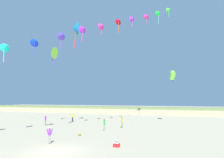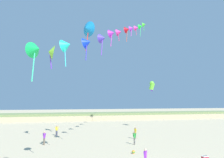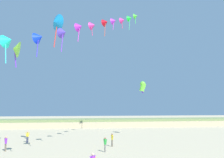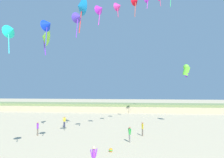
# 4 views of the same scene
# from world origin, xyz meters

# --- Properties ---
(ground_plane) EXTENTS (240.00, 240.00, 0.00)m
(ground_plane) POSITION_xyz_m (0.00, 0.00, 0.00)
(ground_plane) COLOR beige
(dune_ridge) EXTENTS (120.00, 8.98, 2.03)m
(dune_ridge) POSITION_xyz_m (0.00, 47.20, 1.01)
(dune_ridge) COLOR #BFAE8B
(dune_ridge) RESTS_ON ground
(person_near_left) EXTENTS (0.49, 0.49, 1.75)m
(person_near_left) POSITION_xyz_m (-11.85, 13.47, 1.01)
(person_near_left) COLOR #726656
(person_near_left) RESTS_ON ground
(person_near_right) EXTENTS (0.27, 0.59, 1.72)m
(person_near_right) POSITION_xyz_m (1.17, 14.99, 0.99)
(person_near_right) COLOR #726656
(person_near_right) RESTS_ON ground
(person_mid_center) EXTENTS (0.59, 0.23, 1.70)m
(person_mid_center) POSITION_xyz_m (-10.69, 20.20, 0.98)
(person_mid_center) COLOR #282D4C
(person_mid_center) RESTS_ON ground
(person_far_left) EXTENTS (0.51, 0.45, 1.71)m
(person_far_left) POSITION_xyz_m (-2.27, 2.08, 0.99)
(person_far_left) COLOR gray
(person_far_left) RESTS_ON ground
(person_far_right) EXTENTS (0.42, 0.54, 1.72)m
(person_far_right) POSITION_xyz_m (-0.21, 11.24, 0.99)
(person_far_right) COLOR gray
(person_far_right) RESTS_ON ground
(kite_banner_string) EXTENTS (22.04, 32.37, 23.88)m
(kite_banner_string) POSITION_xyz_m (-2.53, 12.10, 15.32)
(kite_banner_string) COLOR #23D81B
(large_kite_low_lead) EXTENTS (1.46, 1.23, 2.24)m
(large_kite_low_lead) POSITION_xyz_m (8.26, 24.86, 8.83)
(large_kite_low_lead) COLOR #6CE437
(large_kite_mid_trail) EXTENTS (2.10, 2.28, 4.50)m
(large_kite_mid_trail) POSITION_xyz_m (-6.43, 13.49, 16.14)
(large_kite_mid_trail) COLOR #1581C8
(large_kite_high_solo) EXTENTS (1.27, 2.23, 3.50)m
(large_kite_high_solo) POSITION_xyz_m (-11.45, 14.38, 12.61)
(large_kite_high_solo) COLOR #93EE33
(beach_cooler) EXTENTS (0.58, 0.41, 0.46)m
(beach_cooler) POSITION_xyz_m (4.31, 3.22, 0.21)
(beach_cooler) COLOR red
(beach_cooler) RESTS_ON ground
(beach_ball) EXTENTS (0.36, 0.36, 0.36)m
(beach_ball) POSITION_xyz_m (-1.72, 7.07, 0.18)
(beach_ball) COLOR orange
(beach_ball) RESTS_ON ground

